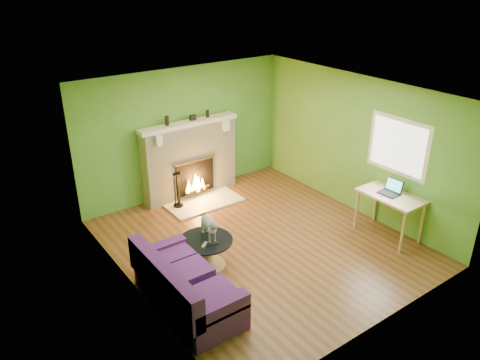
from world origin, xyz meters
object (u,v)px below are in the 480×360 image
at_px(sofa, 184,287).
at_px(desk, 391,200).
at_px(coffee_table, 206,251).
at_px(cat, 208,226).

height_order(sofa, desk, sofa).
relative_size(coffee_table, desk, 0.78).
height_order(sofa, cat, cat).
distance_m(coffee_table, cat, 0.41).
bearing_deg(sofa, desk, -6.56).
bearing_deg(sofa, coffee_table, 40.11).
xyz_separation_m(sofa, cat, (0.84, 0.69, 0.36)).
xyz_separation_m(coffee_table, cat, (0.08, 0.05, 0.40)).
bearing_deg(coffee_table, sofa, -139.89).
distance_m(sofa, desk, 3.85).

